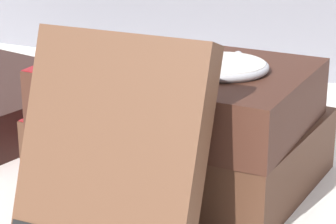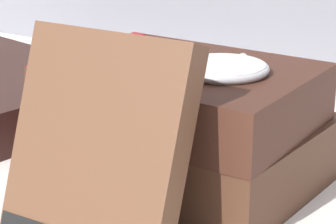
{
  "view_description": "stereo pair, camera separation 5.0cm",
  "coord_description": "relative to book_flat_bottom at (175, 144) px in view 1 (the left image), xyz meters",
  "views": [
    {
      "loc": [
        0.22,
        -0.37,
        0.21
      ],
      "look_at": [
        0.04,
        0.03,
        0.06
      ],
      "focal_mm": 75.0,
      "sensor_mm": 36.0,
      "label": 1
    },
    {
      "loc": [
        0.27,
        -0.34,
        0.21
      ],
      "look_at": [
        0.04,
        0.03,
        0.06
      ],
      "focal_mm": 75.0,
      "sensor_mm": 36.0,
      "label": 2
    }
  ],
  "objects": [
    {
      "name": "reading_glasses",
      "position": [
        -0.07,
        0.13,
        -0.02
      ],
      "size": [
        0.1,
        0.06,
        0.0
      ],
      "rotation": [
        0.0,
        0.0,
        0.17
      ],
      "color": "#ADADB2",
      "rests_on": "ground_plane"
    },
    {
      "name": "ground_plane",
      "position": [
        -0.04,
        -0.06,
        -0.02
      ],
      "size": [
        3.0,
        3.0,
        0.0
      ],
      "primitive_type": "plane",
      "color": "white"
    },
    {
      "name": "book_leaning_front",
      "position": [
        0.01,
        -0.11,
        0.03
      ],
      "size": [
        0.11,
        0.06,
        0.13
      ],
      "rotation": [
        -0.35,
        0.0,
        0.0
      ],
      "color": "brown",
      "rests_on": "ground_plane"
    },
    {
      "name": "book_flat_bottom",
      "position": [
        0.0,
        0.0,
        0.0
      ],
      "size": [
        0.19,
        0.15,
        0.05
      ],
      "rotation": [
        0.0,
        0.0,
        -0.09
      ],
      "color": "#4C2D1E",
      "rests_on": "ground_plane"
    },
    {
      "name": "book_flat_top",
      "position": [
        0.0,
        -0.01,
        0.04
      ],
      "size": [
        0.17,
        0.13,
        0.04
      ],
      "rotation": [
        0.0,
        0.0,
        -0.04
      ],
      "color": "#422319",
      "rests_on": "book_flat_bottom"
    },
    {
      "name": "pocket_watch",
      "position": [
        0.04,
        -0.01,
        0.07
      ],
      "size": [
        0.06,
        0.06,
        0.01
      ],
      "color": "silver",
      "rests_on": "book_flat_top"
    }
  ]
}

